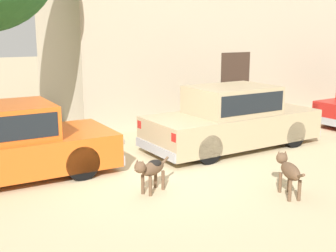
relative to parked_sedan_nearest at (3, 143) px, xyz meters
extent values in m
plane|color=tan|center=(2.60, -1.19, -0.70)|extent=(80.00, 80.00, 0.00)
cube|color=#D15619|center=(0.01, 0.00, -0.23)|extent=(4.16, 1.86, 0.65)
cube|color=#D15619|center=(-0.03, 0.00, 0.41)|extent=(1.93, 1.57, 0.63)
cube|color=black|center=(-0.03, 0.00, 0.42)|extent=(1.78, 1.59, 0.44)
cube|color=#999BA0|center=(2.05, 0.04, -0.44)|extent=(0.15, 1.75, 0.20)
sphere|color=silver|center=(2.07, 0.75, -0.08)|extent=(0.20, 0.20, 0.20)
sphere|color=silver|center=(2.10, -0.67, -0.08)|extent=(0.20, 0.20, 0.20)
cylinder|color=black|center=(1.23, 0.81, -0.37)|extent=(0.67, 0.21, 0.67)
cylinder|color=black|center=(1.26, -0.76, -0.37)|extent=(0.67, 0.21, 0.67)
cube|color=tan|center=(5.18, -0.27, -0.20)|extent=(4.38, 1.92, 0.70)
cube|color=tan|center=(5.14, -0.27, 0.47)|extent=(2.05, 1.56, 0.64)
cube|color=black|center=(5.14, -0.27, 0.48)|extent=(1.89, 1.58, 0.45)
cube|color=#999BA0|center=(7.31, -0.16, -0.44)|extent=(0.21, 1.67, 0.20)
cube|color=#999BA0|center=(3.06, -0.38, -0.44)|extent=(0.21, 1.67, 0.20)
sphere|color=silver|center=(7.30, 0.51, -0.05)|extent=(0.20, 0.20, 0.20)
sphere|color=silver|center=(7.37, -0.83, -0.05)|extent=(0.20, 0.20, 0.20)
cube|color=red|center=(3.02, 0.35, -0.03)|extent=(0.05, 0.18, 0.18)
cube|color=red|center=(3.09, -1.11, -0.03)|extent=(0.05, 0.18, 0.18)
cylinder|color=black|center=(6.43, 0.55, -0.39)|extent=(0.65, 0.23, 0.64)
cylinder|color=black|center=(6.51, -0.95, -0.39)|extent=(0.65, 0.23, 0.64)
cylinder|color=black|center=(3.85, 0.42, -0.39)|extent=(0.65, 0.23, 0.64)
cylinder|color=black|center=(3.93, -1.08, -0.39)|extent=(0.65, 0.23, 0.64)
cube|color=red|center=(8.62, 0.32, -0.09)|extent=(0.05, 0.18, 0.18)
cylinder|color=black|center=(9.47, 0.40, -0.39)|extent=(0.64, 0.25, 0.63)
cube|color=#38281E|center=(7.37, 2.53, 0.35)|extent=(1.10, 0.02, 2.10)
cylinder|color=brown|center=(2.02, -2.15, -0.53)|extent=(0.06, 0.06, 0.35)
cylinder|color=brown|center=(1.95, -2.00, -0.53)|extent=(0.06, 0.06, 0.35)
cylinder|color=brown|center=(2.36, -1.99, -0.53)|extent=(0.06, 0.06, 0.35)
cylinder|color=brown|center=(2.29, -1.84, -0.53)|extent=(0.06, 0.06, 0.35)
ellipsoid|color=brown|center=(2.15, -2.00, -0.27)|extent=(0.61, 0.45, 0.24)
ellipsoid|color=black|center=(2.19, -1.98, -0.20)|extent=(0.37, 0.33, 0.13)
sphere|color=brown|center=(1.83, -2.15, -0.16)|extent=(0.20, 0.20, 0.20)
cone|color=brown|center=(1.74, -2.20, -0.18)|extent=(0.15, 0.15, 0.11)
cone|color=brown|center=(1.86, -2.21, -0.07)|extent=(0.09, 0.09, 0.09)
cone|color=brown|center=(1.81, -2.10, -0.07)|extent=(0.09, 0.09, 0.09)
cylinder|color=brown|center=(2.47, -1.84, -0.22)|extent=(0.20, 0.13, 0.12)
cylinder|color=brown|center=(4.10, -3.10, -0.52)|extent=(0.06, 0.06, 0.36)
cylinder|color=brown|center=(4.25, -3.16, -0.52)|extent=(0.06, 0.06, 0.36)
cylinder|color=brown|center=(3.95, -3.49, -0.52)|extent=(0.06, 0.06, 0.36)
cylinder|color=brown|center=(4.10, -3.54, -0.52)|extent=(0.06, 0.06, 0.36)
ellipsoid|color=brown|center=(4.10, -3.32, -0.25)|extent=(0.43, 0.68, 0.27)
sphere|color=brown|center=(4.24, -2.96, -0.14)|extent=(0.20, 0.20, 0.20)
cone|color=brown|center=(4.27, -2.86, -0.15)|extent=(0.14, 0.14, 0.11)
cone|color=brown|center=(4.18, -2.93, -0.05)|extent=(0.09, 0.09, 0.09)
cone|color=brown|center=(4.29, -2.98, -0.05)|extent=(0.09, 0.09, 0.09)
cylinder|color=brown|center=(3.96, -3.69, -0.20)|extent=(0.12, 0.23, 0.14)
camera|label=1|loc=(-1.12, -8.49, 2.10)|focal=46.65mm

